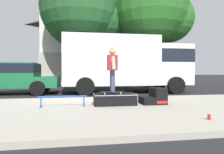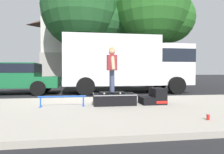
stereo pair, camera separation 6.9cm
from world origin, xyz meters
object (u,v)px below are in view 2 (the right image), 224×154
(skate_box, at_px, (114,99))
(skater_kid, at_px, (112,65))
(soda_can, at_px, (208,117))
(street_tree_neighbour, at_px, (155,10))
(kicker_ramp, at_px, (154,97))
(pickup_truck_green, at_px, (7,77))
(skateboard, at_px, (112,92))
(street_tree_main, at_px, (86,11))
(box_truck, at_px, (128,62))
(grind_rail, at_px, (62,99))

(skate_box, xyz_separation_m, skater_kid, (-0.07, -0.01, 1.05))
(skater_kid, height_order, soda_can, skater_kid)
(soda_can, distance_m, street_tree_neighbour, 12.23)
(skate_box, xyz_separation_m, kicker_ramp, (1.31, -0.00, 0.02))
(skate_box, height_order, pickup_truck_green, pickup_truck_green)
(kicker_ramp, relative_size, skater_kid, 0.55)
(pickup_truck_green, relative_size, street_tree_neighbour, 0.64)
(skateboard, height_order, soda_can, skateboard)
(kicker_ramp, height_order, skater_kid, skater_kid)
(soda_can, bearing_deg, skater_kid, 127.96)
(street_tree_main, relative_size, street_tree_neighbour, 1.02)
(skate_box, bearing_deg, kicker_ramp, -0.02)
(street_tree_main, height_order, street_tree_neighbour, street_tree_main)
(skate_box, xyz_separation_m, street_tree_neighbour, (4.42, 8.25, 5.51))
(street_tree_main, bearing_deg, soda_can, -78.36)
(box_truck, bearing_deg, street_tree_neighbour, 50.99)
(skateboard, distance_m, pickup_truck_green, 6.76)
(kicker_ramp, bearing_deg, street_tree_neighbour, 69.37)
(grind_rail, bearing_deg, soda_can, -33.52)
(box_truck, distance_m, pickup_truck_green, 6.44)
(skateboard, relative_size, box_truck, 0.11)
(skater_kid, xyz_separation_m, street_tree_main, (-0.62, 9.25, 4.47))
(grind_rail, height_order, box_truck, box_truck)
(street_tree_main, bearing_deg, pickup_truck_green, -132.88)
(grind_rail, relative_size, street_tree_neighbour, 0.16)
(box_truck, distance_m, street_tree_main, 6.53)
(kicker_ramp, relative_size, street_tree_main, 0.08)
(soda_can, height_order, pickup_truck_green, pickup_truck_green)
(box_truck, relative_size, pickup_truck_green, 1.21)
(skateboard, relative_size, pickup_truck_green, 0.14)
(kicker_ramp, distance_m, street_tree_neighbour, 10.38)
(kicker_ramp, xyz_separation_m, grind_rail, (-2.89, -0.09, 0.03))
(grind_rail, xyz_separation_m, street_tree_neighbour, (6.00, 8.35, 5.46))
(skater_kid, xyz_separation_m, pickup_truck_green, (-4.80, 4.75, -0.46))
(soda_can, relative_size, street_tree_neighbour, 0.01)
(skater_kid, height_order, street_tree_main, street_tree_main)
(skateboard, distance_m, skater_kid, 0.83)
(skater_kid, distance_m, soda_can, 3.07)
(skate_box, distance_m, street_tree_main, 10.78)
(street_tree_main, xyz_separation_m, street_tree_neighbour, (5.11, -0.99, -0.01))
(skate_box, relative_size, grind_rail, 0.93)
(skate_box, bearing_deg, pickup_truck_green, 135.78)
(box_truck, bearing_deg, street_tree_main, 115.89)
(grind_rail, bearing_deg, street_tree_main, 84.57)
(skater_kid, distance_m, pickup_truck_green, 6.77)
(skate_box, relative_size, street_tree_neighbour, 0.15)
(kicker_ramp, height_order, street_tree_main, street_tree_main)
(pickup_truck_green, bearing_deg, skate_box, -44.22)
(skater_kid, bearing_deg, grind_rail, -176.78)
(street_tree_main, bearing_deg, skateboard, -86.17)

